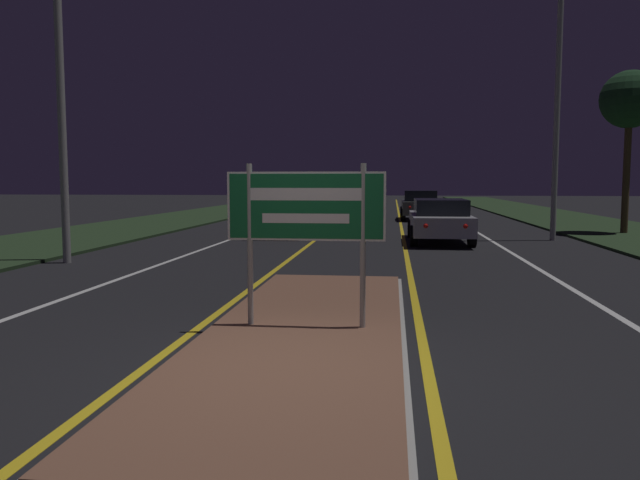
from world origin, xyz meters
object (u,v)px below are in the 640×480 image
car_approaching_0 (287,214)px  highway_sign (306,214)px  car_receding_0 (439,219)px  streetlight_left_near (57,0)px  car_receding_1 (420,205)px  streetlight_right_near (560,24)px

car_approaching_0 → highway_sign: bearing=-79.4°
car_receding_0 → car_approaching_0: size_ratio=1.17×
streetlight_left_near → car_receding_1: 20.28m
highway_sign → streetlight_left_near: size_ratio=0.23×
streetlight_right_near → car_approaching_0: streetlight_right_near is taller
highway_sign → streetlight_left_near: (-6.46, 6.07, 4.45)m
highway_sign → car_receding_1: 23.69m
highway_sign → car_receding_1: highway_sign is taller
car_receding_1 → car_approaching_0: car_receding_1 is taller
car_receding_1 → car_approaching_0: bearing=-118.0°
car_receding_0 → car_receding_1: bearing=90.6°
streetlight_right_near → car_receding_1: (-3.79, 10.42, -6.03)m
streetlight_right_near → car_receding_1: size_ratio=2.50×
streetlight_right_near → car_approaching_0: size_ratio=2.59×
highway_sign → streetlight_right_near: (6.18, 13.14, 5.29)m
car_receding_1 → car_receding_0: bearing=-89.4°
streetlight_left_near → car_receding_0: streetlight_left_near is taller
highway_sign → streetlight_left_near: 9.91m
car_receding_1 → car_approaching_0: 10.69m
car_receding_0 → car_receding_1: size_ratio=1.13×
highway_sign → car_approaching_0: (-2.63, 14.13, -0.74)m
car_receding_1 → streetlight_right_near: bearing=-70.0°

